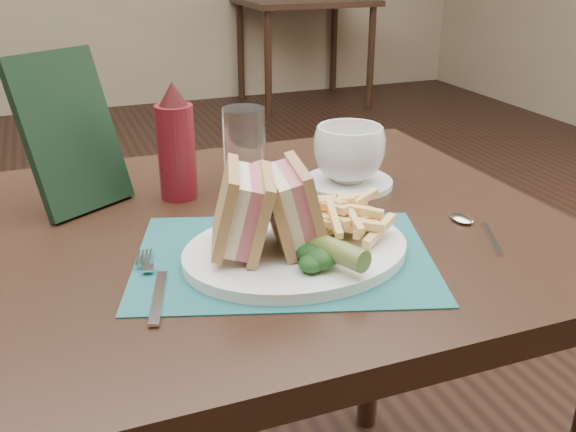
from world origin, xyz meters
The scene contains 18 objects.
floor centered at (0.00, 0.00, 0.00)m, with size 7.00×7.00×0.00m, color black.
wall_back centered at (0.00, 3.50, 0.00)m, with size 6.00×6.00×0.00m, color tan.
table_main centered at (0.00, -0.50, 0.38)m, with size 0.90×0.75×0.75m, color black, non-canonical shape.
table_bg_right centered at (1.57, 3.13, 0.38)m, with size 0.90×0.75×0.75m, color black, non-canonical shape.
placemat centered at (0.00, -0.62, 0.75)m, with size 0.38×0.27×0.00m, color #1B5757.
plate centered at (0.02, -0.63, 0.76)m, with size 0.30×0.24×0.01m, color white, non-canonical shape.
sandwich_half_a centered at (-0.07, -0.61, 0.82)m, with size 0.06×0.11×0.10m, color tan, non-canonical shape.
sandwich_half_b centered at (-0.01, -0.62, 0.82)m, with size 0.06×0.11×0.10m, color tan, non-canonical shape.
kale_garnish centered at (0.02, -0.68, 0.78)m, with size 0.11×0.08×0.03m, color #143915, non-canonical shape.
pickle_spear centered at (0.03, -0.69, 0.79)m, with size 0.03×0.03×0.12m, color #566C29.
fries_pile centered at (0.09, -0.61, 0.80)m, with size 0.18×0.20×0.06m, color #F8CE7C, non-canonical shape.
fork centered at (-0.17, -0.64, 0.76)m, with size 0.03×0.17×0.01m, color silver, non-canonical shape.
spoon centered at (0.29, -0.65, 0.76)m, with size 0.03×0.15×0.01m, color silver, non-canonical shape.
saucer centered at (0.20, -0.41, 0.76)m, with size 0.15×0.15×0.01m, color white.
coffee_cup centered at (0.20, -0.41, 0.81)m, with size 0.12×0.12×0.09m, color white.
drinking_glass centered at (0.04, -0.34, 0.81)m, with size 0.07×0.07×0.13m, color white.
ketchup_bottle centered at (-0.08, -0.36, 0.84)m, with size 0.06×0.06×0.19m, color maroon, non-canonical shape.
check_presenter centered at (-0.23, -0.34, 0.87)m, with size 0.15×0.02×0.24m, color black.
Camera 1 is at (-0.26, -1.32, 1.13)m, focal length 40.00 mm.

